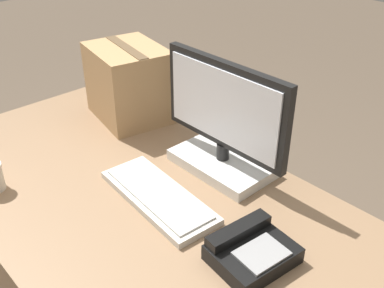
# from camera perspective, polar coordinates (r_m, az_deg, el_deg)

# --- Properties ---
(office_desk) EXTENTS (1.80, 0.90, 0.75)m
(office_desk) POSITION_cam_1_polar(r_m,az_deg,el_deg) (1.68, -4.86, -17.23)
(office_desk) COLOR #8C6B4C
(office_desk) RESTS_ON ground_plane
(monitor) EXTENTS (0.51, 0.21, 0.39)m
(monitor) POSITION_cam_1_polar(r_m,az_deg,el_deg) (1.49, 4.03, 2.04)
(monitor) COLOR white
(monitor) RESTS_ON office_desk
(keyboard) EXTENTS (0.45, 0.20, 0.03)m
(keyboard) POSITION_cam_1_polar(r_m,az_deg,el_deg) (1.42, -4.30, -6.64)
(keyboard) COLOR beige
(keyboard) RESTS_ON office_desk
(desk_phone) EXTENTS (0.19, 0.23, 0.08)m
(desk_phone) POSITION_cam_1_polar(r_m,az_deg,el_deg) (1.22, 7.50, -13.29)
(desk_phone) COLOR black
(desk_phone) RESTS_ON office_desk
(cardboard_box) EXTENTS (0.36, 0.32, 0.30)m
(cardboard_box) POSITION_cam_1_polar(r_m,az_deg,el_deg) (1.86, -8.03, 7.69)
(cardboard_box) COLOR tan
(cardboard_box) RESTS_ON office_desk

